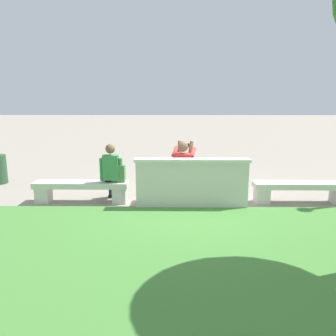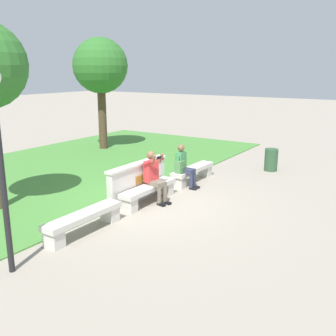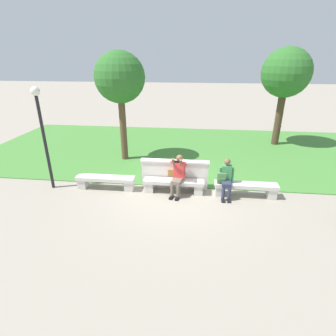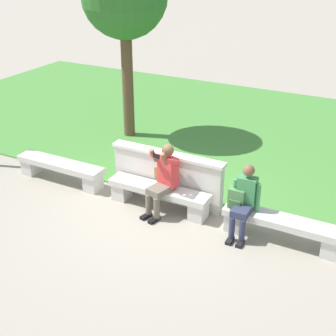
% 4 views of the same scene
% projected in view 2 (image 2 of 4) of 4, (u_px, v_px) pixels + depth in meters
% --- Properties ---
extents(ground_plane, '(80.00, 80.00, 0.00)m').
position_uv_depth(ground_plane, '(149.00, 202.00, 10.18)').
color(ground_plane, gray).
extents(grass_strip, '(18.65, 8.00, 0.03)m').
position_uv_depth(grass_strip, '(37.00, 177.00, 12.47)').
color(grass_strip, '#478438').
rests_on(grass_strip, ground).
extents(bench_main, '(1.99, 0.40, 0.45)m').
position_uv_depth(bench_main, '(84.00, 219.00, 8.20)').
color(bench_main, beige).
rests_on(bench_main, ground).
extents(bench_near, '(1.99, 0.40, 0.45)m').
position_uv_depth(bench_near, '(149.00, 191.00, 10.10)').
color(bench_near, beige).
rests_on(bench_near, ground).
extents(bench_mid, '(1.99, 0.40, 0.45)m').
position_uv_depth(bench_mid, '(193.00, 172.00, 12.00)').
color(bench_mid, beige).
rests_on(bench_mid, ground).
extents(backrest_wall_with_plaque, '(2.29, 0.24, 1.01)m').
position_uv_depth(backrest_wall_with_plaque, '(138.00, 181.00, 10.23)').
color(backrest_wall_with_plaque, beige).
rests_on(backrest_wall_with_plaque, ground).
extents(person_photographer, '(0.53, 0.77, 1.32)m').
position_uv_depth(person_photographer, '(154.00, 174.00, 10.08)').
color(person_photographer, black).
rests_on(person_photographer, ground).
extents(person_distant, '(0.48, 0.67, 1.26)m').
position_uv_depth(person_distant, '(184.00, 165.00, 11.35)').
color(person_distant, black).
rests_on(person_distant, ground).
extents(backpack, '(0.28, 0.24, 0.43)m').
position_uv_depth(backpack, '(180.00, 167.00, 11.26)').
color(backpack, '#4C7F47').
rests_on(backpack, bench_mid).
extents(tree_behind_wall, '(2.27, 2.27, 4.64)m').
position_uv_depth(tree_behind_wall, '(100.00, 67.00, 16.19)').
color(tree_behind_wall, '#4C3826').
rests_on(tree_behind_wall, ground).
extents(trash_bin, '(0.44, 0.44, 0.75)m').
position_uv_depth(trash_bin, '(271.00, 160.00, 13.29)').
color(trash_bin, '#2D5133').
rests_on(trash_bin, ground).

